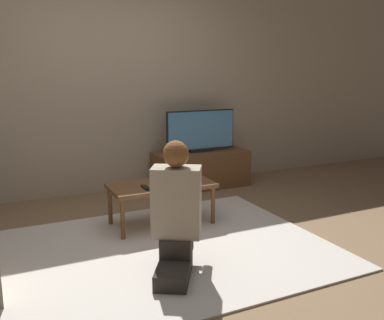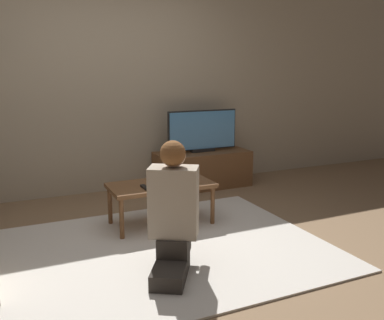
% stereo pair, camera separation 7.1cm
% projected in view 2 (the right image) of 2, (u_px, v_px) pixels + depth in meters
% --- Properties ---
extents(ground_plane, '(10.00, 10.00, 0.00)m').
position_uv_depth(ground_plane, '(164.00, 251.00, 3.44)').
color(ground_plane, '#896B4C').
extents(wall_back, '(10.00, 0.06, 2.60)m').
position_uv_depth(wall_back, '(102.00, 81.00, 4.88)').
color(wall_back, tan).
rests_on(wall_back, ground_plane).
extents(rug, '(2.57, 2.02, 0.02)m').
position_uv_depth(rug, '(164.00, 250.00, 3.44)').
color(rug, silver).
rests_on(rug, ground_plane).
extents(tv_stand, '(1.15, 0.49, 0.44)m').
position_uv_depth(tv_stand, '(202.00, 169.00, 5.27)').
color(tv_stand, brown).
rests_on(tv_stand, ground_plane).
extents(tv, '(0.90, 0.08, 0.51)m').
position_uv_depth(tv, '(203.00, 131.00, 5.17)').
color(tv, black).
rests_on(tv, tv_stand).
extents(coffee_table, '(0.95, 0.48, 0.40)m').
position_uv_depth(coffee_table, '(161.00, 188.00, 3.93)').
color(coffee_table, brown).
rests_on(coffee_table, ground_plane).
extents(person_kneeling, '(0.62, 0.80, 0.94)m').
position_uv_depth(person_kneeling, '(173.00, 209.00, 3.00)').
color(person_kneeling, '#332D28').
rests_on(person_kneeling, rug).
extents(picture_frame, '(0.11, 0.01, 0.15)m').
position_uv_depth(picture_frame, '(178.00, 172.00, 4.05)').
color(picture_frame, brown).
rests_on(picture_frame, coffee_table).
extents(remote, '(0.04, 0.15, 0.02)m').
position_uv_depth(remote, '(145.00, 187.00, 3.76)').
color(remote, black).
rests_on(remote, coffee_table).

